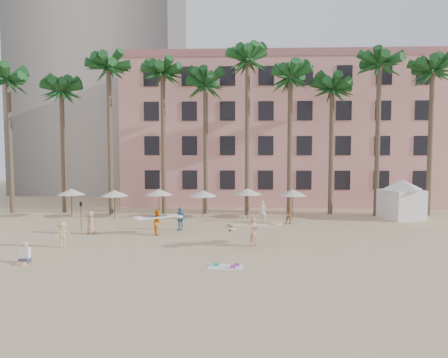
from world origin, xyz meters
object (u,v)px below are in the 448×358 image
cabana (401,196)px  carrier_yellow (254,230)px  pink_hotel (279,135)px  carrier_white (158,221)px

cabana → carrier_yellow: (-13.50, -10.92, -1.00)m
pink_hotel → cabana: 17.30m
carrier_white → carrier_yellow: bearing=-25.7°
pink_hotel → carrier_white: bearing=-117.1°
cabana → carrier_white: (-20.30, -7.65, -1.09)m
pink_hotel → cabana: size_ratio=6.18×
pink_hotel → carrier_yellow: bearing=-99.0°
pink_hotel → cabana: pink_hotel is taller
pink_hotel → cabana: bearing=-53.3°
carrier_yellow → pink_hotel: bearing=81.0°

